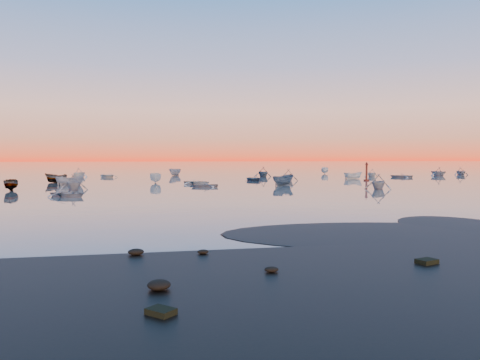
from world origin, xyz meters
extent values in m
plane|color=slate|center=(0.00, 100.00, 0.00)|extent=(600.00, 600.00, 0.00)
imported|color=silver|center=(-4.54, 44.89, 0.00)|extent=(3.88, 4.21, 1.01)
imported|color=#344B63|center=(6.79, 39.90, 0.00)|extent=(4.05, 4.45, 1.47)
cylinder|color=#42140E|center=(24.15, 49.61, 0.05)|extent=(0.91, 0.91, 0.30)
cylinder|color=#42140E|center=(24.15, 49.61, 1.32)|extent=(0.32, 0.32, 2.63)
cone|color=#42140E|center=(24.15, 49.61, 2.89)|extent=(0.61, 0.61, 0.51)
camera|label=1|loc=(-11.98, -22.11, 3.92)|focal=35.00mm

